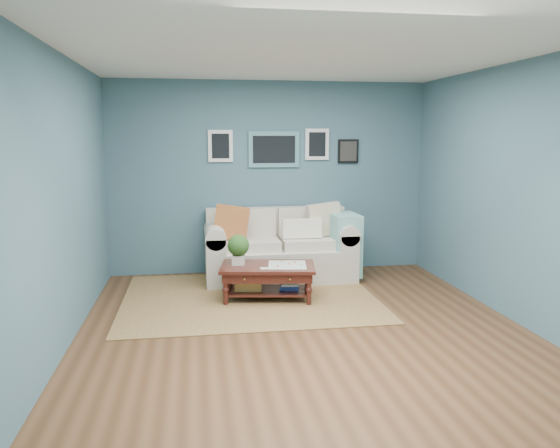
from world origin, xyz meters
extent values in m
plane|color=brown|center=(0.00, 0.00, 0.00)|extent=(5.00, 5.00, 0.00)
plane|color=white|center=(0.00, 0.00, 2.70)|extent=(5.00, 5.00, 0.00)
cube|color=#476E7B|center=(0.00, 2.50, 1.35)|extent=(4.50, 0.02, 2.70)
cube|color=#476E7B|center=(0.00, -2.50, 1.35)|extent=(4.50, 0.02, 2.70)
cube|color=#476E7B|center=(-2.25, 0.00, 1.35)|extent=(0.02, 5.00, 2.70)
cube|color=#476E7B|center=(2.25, 0.00, 1.35)|extent=(0.02, 5.00, 2.70)
cube|color=slate|center=(0.06, 2.48, 1.75)|extent=(0.72, 0.03, 0.50)
cube|color=black|center=(0.06, 2.46, 1.75)|extent=(0.60, 0.01, 0.38)
cube|color=white|center=(-0.69, 2.48, 1.80)|extent=(0.34, 0.03, 0.44)
cube|color=white|center=(0.68, 2.48, 1.82)|extent=(0.34, 0.03, 0.44)
cube|color=black|center=(1.14, 2.48, 1.72)|extent=(0.30, 0.03, 0.34)
cube|color=brown|center=(-0.43, 1.16, 0.01)|extent=(3.00, 2.40, 0.01)
cube|color=beige|center=(0.06, 1.99, 0.22)|extent=(1.49, 0.92, 0.44)
cube|color=beige|center=(0.06, 2.35, 0.69)|extent=(1.95, 0.23, 0.50)
cube|color=beige|center=(-0.81, 1.99, 0.32)|extent=(0.25, 0.92, 0.65)
cube|color=beige|center=(0.93, 1.99, 0.32)|extent=(0.25, 0.92, 0.65)
cylinder|color=beige|center=(-0.81, 1.99, 0.65)|extent=(0.27, 0.92, 0.27)
cylinder|color=beige|center=(0.93, 1.99, 0.65)|extent=(0.27, 0.92, 0.27)
cube|color=beige|center=(-0.34, 1.93, 0.51)|extent=(0.75, 0.59, 0.14)
cube|color=beige|center=(0.46, 1.93, 0.51)|extent=(0.75, 0.59, 0.14)
cube|color=beige|center=(-0.34, 2.22, 0.76)|extent=(0.75, 0.13, 0.38)
cube|color=beige|center=(0.46, 2.22, 0.76)|extent=(0.75, 0.13, 0.38)
cube|color=#C84F27|center=(-0.59, 1.94, 0.81)|extent=(0.51, 0.18, 0.50)
cube|color=beige|center=(0.69, 2.01, 0.81)|extent=(0.49, 0.19, 0.48)
cube|color=white|center=(0.35, 1.89, 0.71)|extent=(0.52, 0.13, 0.25)
cube|color=#84C1BD|center=(0.93, 1.86, 0.48)|extent=(0.36, 0.58, 0.84)
cube|color=black|center=(-0.22, 1.08, 0.40)|extent=(1.20, 0.81, 0.04)
cube|color=black|center=(-0.22, 1.08, 0.32)|extent=(1.11, 0.73, 0.11)
cube|color=black|center=(-0.22, 1.08, 0.10)|extent=(1.01, 0.62, 0.02)
sphere|color=gold|center=(-0.52, 0.83, 0.32)|extent=(0.03, 0.03, 0.03)
sphere|color=gold|center=(-0.01, 0.75, 0.32)|extent=(0.03, 0.03, 0.03)
cylinder|color=black|center=(-0.73, 0.91, 0.19)|extent=(0.06, 0.06, 0.38)
cylinder|color=black|center=(0.22, 0.76, 0.19)|extent=(0.06, 0.06, 0.38)
cylinder|color=black|center=(-0.66, 1.40, 0.19)|extent=(0.06, 0.06, 0.38)
cylinder|color=black|center=(0.29, 1.25, 0.19)|extent=(0.06, 0.06, 0.38)
cube|color=beige|center=(-0.56, 1.18, 0.47)|extent=(0.17, 0.17, 0.11)
sphere|color=#1F511B|center=(-0.56, 1.18, 0.65)|extent=(0.26, 0.26, 0.26)
cube|color=silver|center=(0.01, 1.05, 0.42)|extent=(0.51, 0.51, 0.01)
cube|color=tan|center=(-0.45, 1.12, 0.21)|extent=(0.35, 0.27, 0.19)
cube|color=navy|center=(0.04, 1.06, 0.17)|extent=(0.25, 0.20, 0.10)
camera|label=1|loc=(-1.05, -5.19, 1.94)|focal=35.00mm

